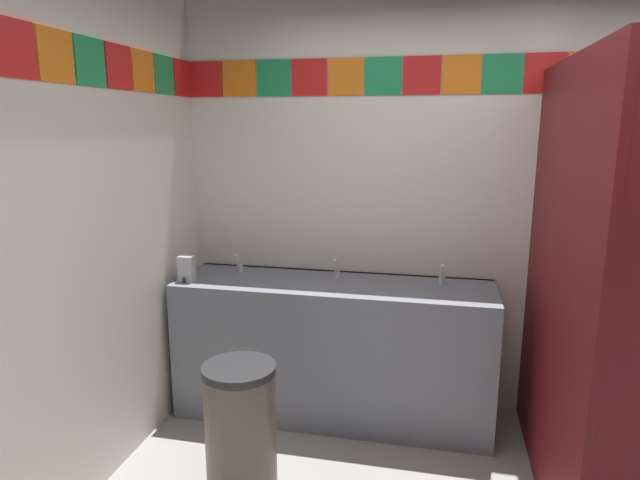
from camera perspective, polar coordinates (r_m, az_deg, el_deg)
wall_back at (r=3.51m, az=15.83°, el=4.15°), size 3.69×0.09×2.73m
wall_side at (r=2.57m, az=-28.46°, el=0.41°), size 0.09×3.07×2.73m
vanity_counter at (r=3.49m, az=1.39°, el=-11.13°), size 1.94×0.57×0.87m
faucet_left at (r=3.59m, az=-8.51°, el=-2.60°), size 0.04×0.10×0.14m
faucet_center at (r=3.42m, az=1.72°, el=-3.22°), size 0.04×0.10×0.14m
faucet_right at (r=3.36m, az=12.66°, el=-3.77°), size 0.04×0.10×0.14m
soap_dispenser at (r=3.45m, az=-13.81°, el=-2.95°), size 0.09×0.09×0.16m
stall_divider at (r=2.64m, az=28.07°, el=-6.11°), size 0.92×1.50×2.13m
trash_bin at (r=2.93m, az=-8.31°, el=-18.74°), size 0.37×0.37×0.66m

